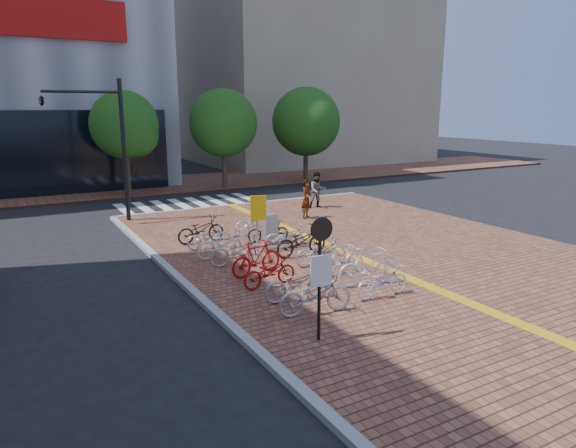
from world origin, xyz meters
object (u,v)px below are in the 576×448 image
bike_7 (201,230)px  utility_box (270,229)px  bike_2 (270,272)px  notice_sign (320,264)px  bike_5 (224,243)px  bike_9 (369,266)px  pedestrian_b (317,190)px  bike_10 (341,259)px  yellow_sign (258,213)px  pedestrian_a (307,199)px  traffic_light_pole (87,125)px  bike_15 (257,223)px  bike_3 (256,258)px  bike_8 (382,281)px  bike_6 (209,237)px  bike_11 (321,251)px  bike_13 (288,236)px  bike_1 (297,283)px  bike_4 (238,250)px  bike_14 (268,231)px  bike_0 (315,294)px

bike_7 → utility_box: bearing=-128.3°
bike_2 → notice_sign: notice_sign is taller
bike_5 → bike_9: bearing=-147.3°
pedestrian_b → utility_box: size_ratio=1.61×
pedestrian_b → bike_9: bearing=-100.4°
bike_10 → yellow_sign: yellow_sign is taller
pedestrian_a → traffic_light_pole: (-8.72, 3.62, 3.40)m
yellow_sign → bike_15: bearing=64.6°
pedestrian_a → bike_7: bearing=158.6°
bike_3 → bike_8: size_ratio=1.06×
bike_6 → bike_9: size_ratio=0.87×
bike_11 → yellow_sign: bearing=31.9°
bike_9 → bike_10: (-0.08, 1.24, -0.10)m
bike_3 → bike_11: 2.26m
notice_sign → bike_3: bearing=80.8°
bike_6 → utility_box: utility_box is taller
bike_8 → bike_13: bearing=-2.1°
bike_1 → bike_7: 6.98m
bike_9 → bike_15: bearing=11.8°
bike_7 → bike_15: size_ratio=0.97×
bike_6 → traffic_light_pole: traffic_light_pole is taller
bike_6 → bike_1: bearing=-177.1°
bike_4 → pedestrian_b: size_ratio=1.05×
bike_1 → bike_8: bike_1 is taller
bike_4 → bike_14: 3.13m
bike_15 → utility_box: utility_box is taller
bike_4 → bike_9: bearing=-134.4°
pedestrian_a → bike_8: bearing=-148.2°
bike_5 → bike_14: bearing=-59.1°
bike_3 → notice_sign: (-0.77, -4.73, 1.22)m
bike_4 → bike_9: (2.48, -3.60, 0.07)m
bike_2 → pedestrian_b: bearing=-42.7°
bike_4 → notice_sign: notice_sign is taller
notice_sign → traffic_light_pole: 15.04m
bike_4 → bike_15: 3.97m
bike_2 → yellow_sign: bearing=-24.4°
bike_5 → yellow_sign: 1.58m
bike_6 → bike_8: size_ratio=0.97×
bike_5 → bike_9: 5.29m
bike_5 → bike_11: bike_5 is taller
bike_5 → bike_11: 3.36m
notice_sign → bike_15: bearing=72.1°
traffic_light_pole → bike_6: bearing=-65.3°
traffic_light_pole → bike_1: bearing=-76.0°
bike_0 → bike_8: bike_0 is taller
bike_2 → pedestrian_b: size_ratio=0.92×
utility_box → notice_sign: (-2.84, -7.83, 1.19)m
bike_1 → bike_3: size_ratio=1.01×
bike_6 → bike_10: bearing=-151.2°
bike_4 → bike_2: bearing=-170.4°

